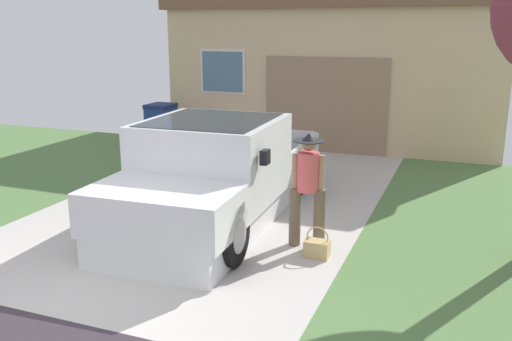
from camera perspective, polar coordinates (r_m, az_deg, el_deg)
name	(u,v)px	position (r m, az deg, el deg)	size (l,w,h in m)	color
pickup_truck	(214,176)	(8.62, -4.31, -0.61)	(2.26, 5.41, 1.63)	silver
person_with_hat	(308,186)	(7.60, 5.35, -1.65)	(0.50, 0.44, 1.60)	brown
handbag	(317,248)	(7.48, 6.31, -7.89)	(0.33, 0.22, 0.43)	tan
house_with_garage	(351,55)	(16.65, 9.76, 11.60)	(8.64, 6.85, 4.28)	#D3B48B
wheeled_trash_bin	(161,124)	(14.21, -9.73, 4.74)	(0.60, 0.72, 1.10)	navy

